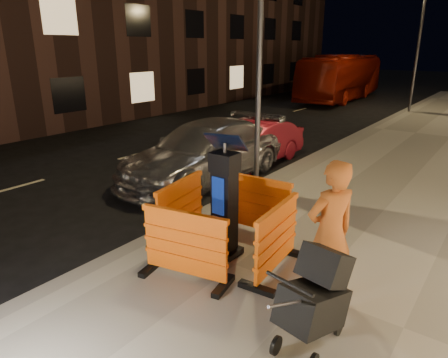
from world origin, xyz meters
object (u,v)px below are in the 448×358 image
Objects in this scene: stroller at (312,302)px; car_red at (251,164)px; parking_kiosk at (225,199)px; barrier_kerbside at (181,210)px; barrier_back at (256,205)px; car_silver at (205,179)px; man at (330,233)px; bus_doubledecker at (340,100)px; barrier_front at (185,246)px; barrier_bldgside at (277,240)px.

car_red is at bearing 137.94° from stroller.
barrier_kerbside is (-0.95, 0.00, -0.42)m from parking_kiosk.
stroller is (2.02, -1.11, -0.40)m from parking_kiosk.
car_silver is at bearing 139.86° from barrier_back.
car_red is 2.01× the size of man.
barrier_kerbside is at bearing -138.60° from barrier_back.
bus_doubledecker is (-3.54, 16.39, 0.00)m from car_red.
barrier_front and barrier_kerbside have the same top height.
car_red is (-2.74, 6.04, -0.68)m from barrier_front.
stroller reaches higher than barrier_kerbside.
barrier_front is at bearing -143.60° from barrier_kerbside.
parking_kiosk is 4.47m from car_silver.
barrier_bldgside is 1.24× the size of stroller.
car_silver is at bearing 126.72° from parking_kiosk.
barrier_front is 0.26× the size of car_silver.
man is at bearing -102.87° from barrier_kerbside.
car_red is at bearing 102.80° from barrier_front.
barrier_bldgside is at bearing -51.50° from car_red.
barrier_kerbside is at bearing -68.08° from car_red.
barrier_front is 1.00× the size of barrier_bldgside.
barrier_bldgside reaches higher than car_red.
barrier_bldgside is (0.95, 0.00, -0.42)m from parking_kiosk.
car_silver is at bearing 46.61° from barrier_bldgside.
parking_kiosk reaches higher than barrier_kerbside.
car_red is at bearing 119.91° from barrier_back.
bus_doubledecker is at bearing 104.72° from car_red.
car_silver is at bearing 24.09° from barrier_kerbside.
bus_doubledecker is at bearing 5.32° from barrier_kerbside.
parking_kiosk is 1.04m from barrier_bldgside.
barrier_back is at bearing -34.18° from car_silver.
stroller is at bearing -140.59° from barrier_bldgside.
man reaches higher than barrier_bldgside.
car_red is at bearing -108.86° from man.
bus_doubledecker is at bearing -129.13° from man.
barrier_kerbside is 0.13× the size of bus_doubledecker.
man is (1.82, -0.21, 0.02)m from parking_kiosk.
man is (8.10, -21.68, 1.12)m from bus_doubledecker.
barrier_bldgside is 22.67m from bus_doubledecker.
barrier_bldgside is 5.08m from car_silver.
barrier_bldgside is at bearing -36.43° from car_silver.
car_red is (0.24, 1.93, 0.00)m from car_silver.
car_red is 16.77m from bus_doubledecker.
barrier_kerbside is 2.81m from man.
parking_kiosk reaches higher than barrier_back.
barrier_back is at bearing -53.60° from barrier_kerbside.
barrier_bldgside is (1.90, 0.00, 0.00)m from barrier_kerbside.
stroller reaches higher than barrier_bldgside.
parking_kiosk is 0.98× the size of man.
man reaches higher than car_silver.
parking_kiosk reaches higher than barrier_bldgside.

